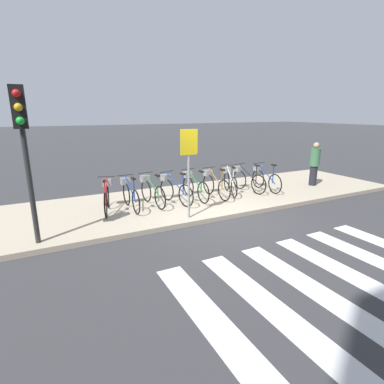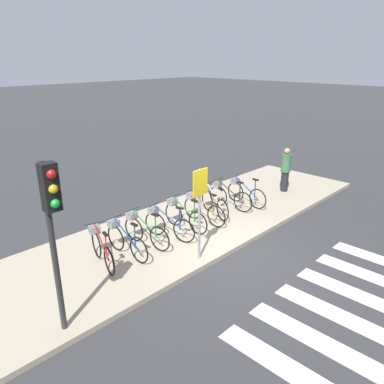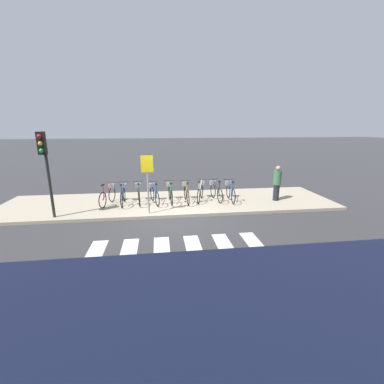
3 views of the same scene
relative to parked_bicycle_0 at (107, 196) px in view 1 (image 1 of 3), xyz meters
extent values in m
plane|color=#38383A|center=(2.60, -1.75, -0.54)|extent=(120.00, 120.00, 0.00)
cube|color=#B7A88E|center=(2.60, 0.06, -0.48)|extent=(14.20, 3.60, 0.12)
torus|color=black|center=(-0.14, -0.52, -0.10)|extent=(0.20, 0.64, 0.65)
torus|color=black|center=(0.09, 0.33, -0.10)|extent=(0.20, 0.64, 0.65)
cylinder|color=red|center=(-0.02, -0.09, 0.16)|extent=(0.26, 0.88, 0.55)
cylinder|color=red|center=(-0.11, -0.40, 0.19)|extent=(0.04, 0.04, 0.58)
cube|color=black|center=(-0.11, -0.40, 0.50)|extent=(0.12, 0.21, 0.04)
cylinder|color=#262626|center=(0.09, 0.33, 0.45)|extent=(0.45, 0.14, 0.02)
cube|color=gray|center=(0.10, 0.38, 0.27)|extent=(0.28, 0.25, 0.18)
torus|color=black|center=(0.62, -0.59, -0.10)|extent=(0.05, 0.65, 0.65)
torus|color=black|center=(0.61, 0.29, -0.10)|extent=(0.05, 0.65, 0.65)
cylinder|color=navy|center=(0.61, -0.15, 0.16)|extent=(0.05, 0.90, 0.55)
cylinder|color=navy|center=(0.62, -0.47, 0.19)|extent=(0.03, 0.03, 0.58)
cube|color=black|center=(0.62, -0.47, 0.50)|extent=(0.07, 0.20, 0.04)
cylinder|color=#262626|center=(0.61, 0.29, 0.45)|extent=(0.46, 0.03, 0.02)
cube|color=gray|center=(0.60, 0.34, 0.27)|extent=(0.24, 0.20, 0.18)
torus|color=black|center=(1.31, -0.51, -0.10)|extent=(0.11, 0.65, 0.65)
torus|color=black|center=(1.21, 0.37, -0.10)|extent=(0.11, 0.65, 0.65)
cylinder|color=#267238|center=(1.26, -0.07, 0.16)|extent=(0.13, 0.90, 0.55)
cylinder|color=#267238|center=(1.30, -0.39, 0.19)|extent=(0.04, 0.04, 0.58)
cube|color=black|center=(1.30, -0.39, 0.50)|extent=(0.09, 0.21, 0.04)
cylinder|color=#262626|center=(1.21, 0.37, 0.45)|extent=(0.46, 0.07, 0.02)
cube|color=gray|center=(1.21, 0.42, 0.27)|extent=(0.26, 0.23, 0.18)
torus|color=black|center=(2.04, -0.62, -0.10)|extent=(0.19, 0.64, 0.65)
torus|color=black|center=(1.82, 0.24, -0.10)|extent=(0.19, 0.64, 0.65)
cylinder|color=navy|center=(1.93, -0.19, 0.16)|extent=(0.25, 0.88, 0.55)
cylinder|color=navy|center=(2.01, -0.51, 0.19)|extent=(0.04, 0.04, 0.58)
cube|color=black|center=(2.01, -0.51, 0.50)|extent=(0.12, 0.21, 0.04)
cylinder|color=#262626|center=(1.82, 0.24, 0.45)|extent=(0.45, 0.14, 0.02)
cube|color=gray|center=(1.81, 0.28, 0.27)|extent=(0.28, 0.25, 0.18)
torus|color=black|center=(2.63, -0.55, -0.10)|extent=(0.07, 0.65, 0.65)
torus|color=black|center=(2.58, 0.33, -0.10)|extent=(0.07, 0.65, 0.65)
cylinder|color=#267238|center=(2.60, -0.11, 0.16)|extent=(0.08, 0.90, 0.55)
cylinder|color=#267238|center=(2.62, -0.43, 0.19)|extent=(0.03, 0.03, 0.58)
cube|color=black|center=(2.62, -0.43, 0.50)|extent=(0.08, 0.20, 0.04)
cylinder|color=#262626|center=(2.58, 0.33, 0.45)|extent=(0.46, 0.05, 0.02)
cube|color=gray|center=(2.58, 0.38, 0.27)|extent=(0.25, 0.21, 0.18)
torus|color=black|center=(3.31, -0.61, -0.10)|extent=(0.05, 0.65, 0.65)
torus|color=black|center=(3.28, 0.27, -0.10)|extent=(0.05, 0.65, 0.65)
cylinder|color=olive|center=(3.29, -0.17, 0.16)|extent=(0.06, 0.90, 0.55)
cylinder|color=olive|center=(3.30, -0.49, 0.19)|extent=(0.03, 0.03, 0.58)
cube|color=black|center=(3.30, -0.49, 0.50)|extent=(0.08, 0.20, 0.04)
cylinder|color=#262626|center=(3.28, 0.27, 0.45)|extent=(0.46, 0.04, 0.02)
cube|color=gray|center=(3.28, 0.32, 0.27)|extent=(0.25, 0.21, 0.18)
torus|color=black|center=(3.77, -0.45, -0.10)|extent=(0.24, 0.63, 0.65)
torus|color=black|center=(4.05, 0.39, -0.10)|extent=(0.24, 0.63, 0.65)
cylinder|color=beige|center=(3.91, -0.03, 0.16)|extent=(0.31, 0.87, 0.55)
cylinder|color=beige|center=(3.81, -0.33, 0.19)|extent=(0.04, 0.04, 0.58)
cube|color=black|center=(3.81, -0.33, 0.50)|extent=(0.13, 0.21, 0.04)
cylinder|color=#262626|center=(4.05, 0.39, 0.45)|extent=(0.44, 0.17, 0.02)
cube|color=gray|center=(4.07, 0.44, 0.27)|extent=(0.29, 0.27, 0.18)
torus|color=black|center=(4.69, -0.49, -0.10)|extent=(0.12, 0.65, 0.65)
torus|color=black|center=(4.57, 0.39, -0.10)|extent=(0.12, 0.65, 0.65)
cylinder|color=black|center=(4.63, -0.05, 0.16)|extent=(0.15, 0.90, 0.55)
cylinder|color=black|center=(4.67, -0.37, 0.19)|extent=(0.04, 0.04, 0.58)
cube|color=black|center=(4.67, -0.37, 0.50)|extent=(0.10, 0.21, 0.04)
cylinder|color=#262626|center=(4.57, 0.39, 0.45)|extent=(0.46, 0.08, 0.02)
cube|color=gray|center=(4.57, 0.44, 0.27)|extent=(0.26, 0.23, 0.18)
torus|color=black|center=(5.22, -0.66, -0.10)|extent=(0.06, 0.65, 0.65)
torus|color=black|center=(5.25, 0.23, -0.10)|extent=(0.06, 0.65, 0.65)
cylinder|color=navy|center=(5.24, -0.22, 0.16)|extent=(0.06, 0.90, 0.55)
cylinder|color=navy|center=(5.23, -0.54, 0.19)|extent=(0.03, 0.03, 0.58)
cube|color=black|center=(5.23, -0.54, 0.50)|extent=(0.08, 0.20, 0.04)
cylinder|color=#262626|center=(5.25, 0.23, 0.45)|extent=(0.46, 0.04, 0.02)
cube|color=gray|center=(5.25, 0.28, 0.27)|extent=(0.25, 0.21, 0.18)
cylinder|color=#23232D|center=(7.26, -0.38, -0.07)|extent=(0.26, 0.26, 0.71)
cylinder|color=#3F724C|center=(7.26, -0.38, 0.60)|extent=(0.34, 0.34, 0.63)
sphere|color=tan|center=(7.26, -0.38, 1.02)|extent=(0.20, 0.20, 0.20)
cylinder|color=#2D2D2D|center=(-1.68, -1.40, 1.10)|extent=(0.10, 0.10, 3.04)
cube|color=black|center=(-1.68, -1.58, 2.24)|extent=(0.24, 0.20, 0.75)
sphere|color=red|center=(-1.68, -1.68, 2.46)|extent=(0.14, 0.14, 0.14)
sphere|color=gold|center=(-1.68, -1.68, 2.23)|extent=(0.14, 0.14, 0.14)
sphere|color=green|center=(-1.68, -1.68, 2.00)|extent=(0.14, 0.14, 0.14)
cylinder|color=#99999E|center=(1.72, -1.45, 0.67)|extent=(0.06, 0.06, 2.19)
cube|color=yellow|center=(1.72, -1.47, 1.47)|extent=(0.44, 0.03, 0.60)
camera|label=1|loc=(-1.43, -7.84, 2.16)|focal=28.00mm
camera|label=2|loc=(-3.97, -6.74, 4.07)|focal=35.00mm
camera|label=3|loc=(2.14, -10.77, 2.83)|focal=24.00mm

